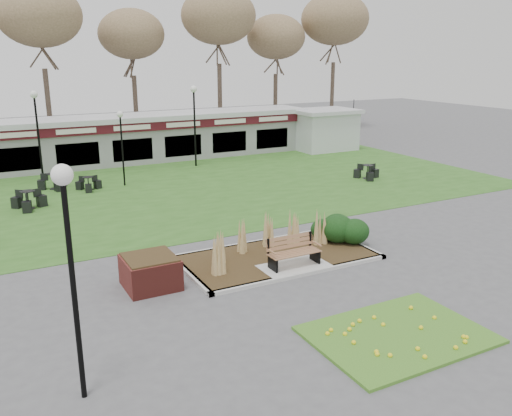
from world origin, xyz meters
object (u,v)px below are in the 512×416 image
lamp_post_far_left (36,116)px  bistro_set_c (89,186)px  park_bench (293,251)px  bistro_set_b (54,184)px  service_hut (324,129)px  bistro_set_d (367,174)px  bistro_set_a (29,203)px  lamp_post_far_right (194,108)px  lamp_post_mid_right (121,132)px  patio_umbrella (353,127)px  lamp_post_near_left (68,233)px  food_pavilion (126,139)px  brick_planter (150,272)px

lamp_post_far_left → bistro_set_c: bearing=-62.8°
park_bench → bistro_set_b: park_bench is taller
service_hut → bistro_set_d: bearing=-110.2°
lamp_post_far_left → bistro_set_a: 6.53m
lamp_post_far_right → bistro_set_c: (-6.96, -3.12, -3.23)m
lamp_post_mid_right → bistro_set_c: lamp_post_mid_right is taller
bistro_set_b → bistro_set_d: bistro_set_b is taller
park_bench → service_hut: service_hut is taller
park_bench → bistro_set_c: bearing=105.2°
lamp_post_far_right → patio_umbrella: 12.90m
park_bench → service_hut: bearing=52.7°
lamp_post_near_left → bistro_set_d: 21.78m
food_pavilion → bistro_set_c: food_pavilion is taller
lamp_post_far_right → lamp_post_far_left: lamp_post_far_right is taller
lamp_post_far_left → bistro_set_a: (-1.29, -5.56, -3.17)m
bistro_set_b → bistro_set_d: bearing=-19.7°
brick_planter → patio_umbrella: bearing=39.8°
service_hut → lamp_post_far_left: lamp_post_far_left is taller
lamp_post_far_left → bistro_set_a: lamp_post_far_left is taller
patio_umbrella → bistro_set_c: bearing=-167.5°
service_hut → lamp_post_mid_right: (-15.30, -4.19, 1.33)m
bistro_set_d → patio_umbrella: (5.75, 8.82, 1.18)m
food_pavilion → patio_umbrella: size_ratio=10.75×
lamp_post_far_left → patio_umbrella: size_ratio=2.07×
bistro_set_d → service_hut: bearing=69.8°
bistro_set_b → bistro_set_d: (15.38, -5.51, -0.01)m
patio_umbrella → park_bench: bearing=-132.0°
bistro_set_d → bistro_set_b: bearing=160.3°
lamp_post_mid_right → patio_umbrella: lamp_post_mid_right is taller
bistro_set_b → patio_umbrella: size_ratio=0.63×
park_bench → food_pavilion: 19.73m
patio_umbrella → lamp_post_mid_right: bearing=-166.7°
lamp_post_near_left → service_hut: bearing=46.1°
brick_planter → lamp_post_near_left: (-2.78, -4.50, 2.97)m
food_pavilion → lamp_post_far_right: lamp_post_far_right is taller
bistro_set_b → bistro_set_a: bearing=-115.1°
service_hut → bistro_set_d: 9.47m
service_hut → bistro_set_c: (-17.14, -4.36, -1.20)m
lamp_post_mid_right → bistro_set_a: bearing=-153.9°
park_bench → lamp_post_near_left: size_ratio=0.36×
food_pavilion → bistro_set_c: bearing=-119.9°
bistro_set_b → lamp_post_mid_right: bearing=-14.8°
lamp_post_far_right → bistro_set_a: (-9.97, -5.33, -3.19)m
brick_planter → bistro_set_d: brick_planter is taller
food_pavilion → patio_umbrella: bearing=-7.0°
brick_planter → lamp_post_near_left: bearing=-121.7°
lamp_post_far_right → patio_umbrella: lamp_post_far_right is taller
brick_planter → bistro_set_a: bearing=102.1°
lamp_post_far_left → bistro_set_d: lamp_post_far_left is taller
bistro_set_a → bistro_set_d: (16.90, -2.26, -0.02)m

